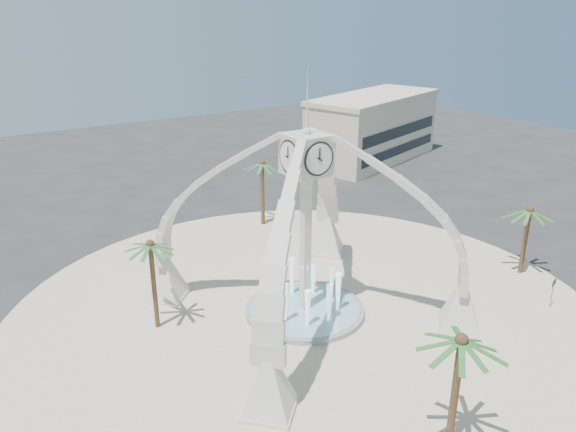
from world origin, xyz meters
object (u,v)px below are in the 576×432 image
clock_tower (306,224)px  fountain (305,309)px  palm_west (150,246)px  palm_south (461,342)px  palm_east (530,211)px  palm_north (262,164)px  street_sign (553,286)px

clock_tower → fountain: clock_tower is taller
palm_west → palm_south: size_ratio=0.99×
clock_tower → palm_east: size_ratio=3.03×
fountain → palm_south: palm_south is taller
palm_north → palm_south: palm_north is taller
palm_east → palm_west: palm_west is taller
fountain → street_sign: fountain is taller
palm_south → street_sign: bearing=18.2°
palm_east → palm_south: 20.97m
palm_east → palm_north: palm_north is taller
street_sign → palm_north: bearing=95.4°
clock_tower → street_sign: 17.61m
fountain → palm_east: palm_east is taller
palm_north → palm_south: 30.11m
clock_tower → fountain: bearing=90.0°
palm_west → palm_east: bearing=-16.4°
palm_east → palm_north: (-11.61, 19.65, 0.76)m
fountain → palm_north: size_ratio=1.19×
palm_east → palm_south: size_ratio=0.90×
fountain → palm_south: (-1.13, -13.70, 5.46)m
palm_east → palm_west: 27.61m
palm_north → street_sign: 26.00m
palm_west → palm_north: size_ratio=0.97×
palm_north → street_sign: (8.73, -24.11, -4.28)m
palm_north → palm_south: bearing=-103.5°
clock_tower → street_sign: bearing=-30.3°
palm_north → palm_south: (-7.01, -29.28, -0.17)m
palm_west → palm_south: 19.11m
palm_south → palm_west: bearing=114.3°
fountain → palm_north: bearing=69.3°
palm_west → street_sign: (23.61, -12.24, -4.14)m
palm_east → street_sign: (-2.88, -4.45, -3.52)m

